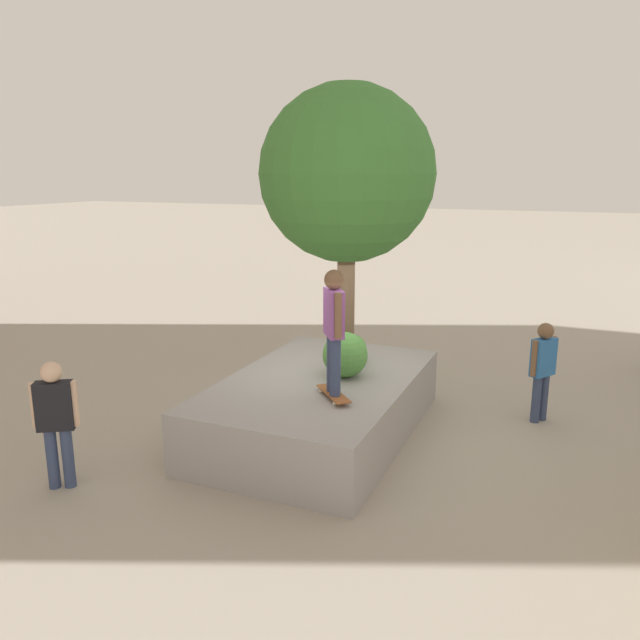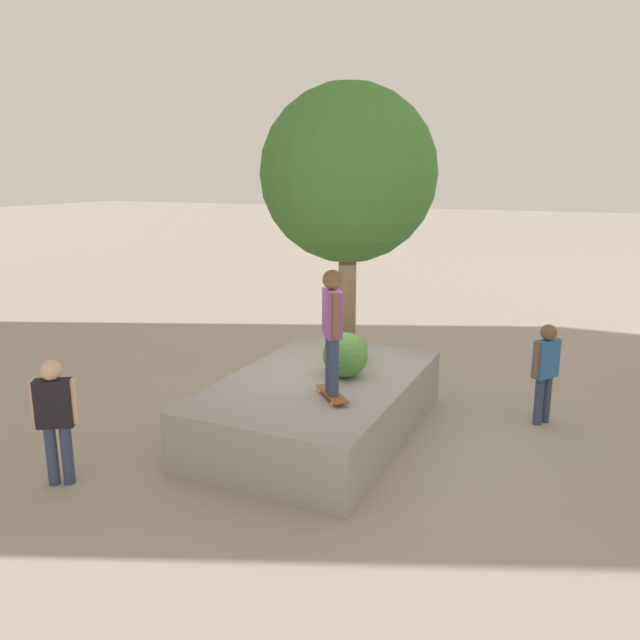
# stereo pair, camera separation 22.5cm
# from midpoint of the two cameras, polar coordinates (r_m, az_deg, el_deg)

# --- Properties ---
(ground_plane) EXTENTS (120.00, 120.00, 0.00)m
(ground_plane) POSITION_cam_midpoint_polar(r_m,az_deg,el_deg) (9.95, 1.76, -9.59)
(ground_plane) COLOR #9E9384
(planter_ledge) EXTENTS (4.23, 2.62, 0.88)m
(planter_ledge) POSITION_cam_midpoint_polar(r_m,az_deg,el_deg) (9.47, 0.69, -7.92)
(planter_ledge) COLOR gray
(planter_ledge) RESTS_ON ground
(plaza_tree) EXTENTS (2.68, 2.68, 4.33)m
(plaza_tree) POSITION_cam_midpoint_polar(r_m,az_deg,el_deg) (9.61, 3.33, 13.23)
(plaza_tree) COLOR brown
(plaza_tree) RESTS_ON planter_ledge
(boxwood_shrub) EXTENTS (0.46, 0.46, 0.46)m
(boxwood_shrub) POSITION_cam_midpoint_polar(r_m,az_deg,el_deg) (10.03, 3.76, -2.67)
(boxwood_shrub) COLOR #4C8C3D
(boxwood_shrub) RESTS_ON planter_ledge
(hedge_clump) EXTENTS (0.69, 0.69, 0.69)m
(hedge_clump) POSITION_cam_midpoint_polar(r_m,az_deg,el_deg) (9.30, 3.04, -3.25)
(hedge_clump) COLOR #4C8C3D
(hedge_clump) RESTS_ON planter_ledge
(skateboard) EXTENTS (0.73, 0.70, 0.07)m
(skateboard) POSITION_cam_midpoint_polar(r_m,az_deg,el_deg) (8.51, 1.86, -6.87)
(skateboard) COLOR brown
(skateboard) RESTS_ON planter_ledge
(skateboarder) EXTENTS (0.49, 0.42, 1.71)m
(skateboarder) POSITION_cam_midpoint_polar(r_m,az_deg,el_deg) (8.22, 1.92, -0.31)
(skateboarder) COLOR navy
(skateboarder) RESTS_ON skateboard
(passerby_with_bag) EXTENTS (0.47, 0.39, 1.62)m
(passerby_with_bag) POSITION_cam_midpoint_polar(r_m,az_deg,el_deg) (10.33, 20.70, -4.08)
(passerby_with_bag) COLOR navy
(passerby_with_bag) RESTS_ON ground
(bystander_watching) EXTENTS (0.39, 0.50, 1.66)m
(bystander_watching) POSITION_cam_midpoint_polar(r_m,az_deg,el_deg) (8.44, -22.56, -7.99)
(bystander_watching) COLOR navy
(bystander_watching) RESTS_ON ground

